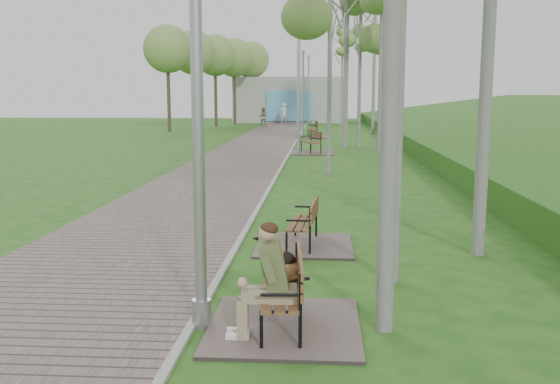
# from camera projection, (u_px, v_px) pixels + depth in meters

# --- Properties ---
(ground) EXTENTS (120.00, 120.00, 0.00)m
(ground) POSITION_uv_depth(u_px,v_px,m) (181.00, 346.00, 6.32)
(ground) COLOR #1C5514
(ground) RESTS_ON ground
(walkway) EXTENTS (3.50, 67.00, 0.04)m
(walkway) POSITION_uv_depth(u_px,v_px,m) (251.00, 151.00, 27.62)
(walkway) COLOR #60514E
(walkway) RESTS_ON ground
(kerb) EXTENTS (0.10, 67.00, 0.05)m
(kerb) POSITION_uv_depth(u_px,v_px,m) (291.00, 151.00, 27.50)
(kerb) COLOR #999993
(kerb) RESTS_ON ground
(building_north) EXTENTS (10.00, 5.20, 4.00)m
(building_north) POSITION_uv_depth(u_px,v_px,m) (291.00, 100.00, 56.34)
(building_north) COLOR #9E9E99
(building_north) RESTS_ON ground
(bench_main) EXTENTS (1.64, 1.82, 1.43)m
(bench_main) POSITION_uv_depth(u_px,v_px,m) (276.00, 294.00, 6.70)
(bench_main) COLOR #60514E
(bench_main) RESTS_ON ground
(bench_second) EXTENTS (1.58, 1.76, 0.97)m
(bench_second) POSITION_uv_depth(u_px,v_px,m) (302.00, 236.00, 10.41)
(bench_second) COLOR #60514E
(bench_second) RESTS_ON ground
(bench_third) EXTENTS (1.93, 2.14, 1.18)m
(bench_third) POSITION_uv_depth(u_px,v_px,m) (311.00, 148.00, 26.82)
(bench_third) COLOR #60514E
(bench_third) RESTS_ON ground
(bench_far) EXTENTS (1.94, 2.16, 1.19)m
(bench_far) POSITION_uv_depth(u_px,v_px,m) (313.00, 133.00, 36.78)
(bench_far) COLOR #60514E
(bench_far) RESTS_ON ground
(lamp_post_near) EXTENTS (0.21, 0.21, 5.49)m
(lamp_post_near) POSITION_uv_depth(u_px,v_px,m) (197.00, 90.00, 6.41)
(lamp_post_near) COLOR #96989D
(lamp_post_near) RESTS_ON ground
(lamp_post_second) EXTENTS (0.22, 0.22, 5.58)m
(lamp_post_second) POSITION_uv_depth(u_px,v_px,m) (299.00, 92.00, 25.79)
(lamp_post_second) COLOR #96989D
(lamp_post_second) RESTS_ON ground
(lamp_post_third) EXTENTS (0.19, 0.19, 4.95)m
(lamp_post_third) POSITION_uv_depth(u_px,v_px,m) (303.00, 98.00, 35.73)
(lamp_post_third) COLOR #96989D
(lamp_post_third) RESTS_ON ground
(lamp_post_far) EXTENTS (0.22, 0.22, 5.75)m
(lamp_post_far) POSITION_uv_depth(u_px,v_px,m) (309.00, 92.00, 52.90)
(lamp_post_far) COLOR #96989D
(lamp_post_far) RESTS_ON ground
(pedestrian_near) EXTENTS (0.73, 0.58, 1.76)m
(pedestrian_near) POSITION_uv_depth(u_px,v_px,m) (284.00, 114.00, 52.18)
(pedestrian_near) COLOR white
(pedestrian_near) RESTS_ON ground
(pedestrian_far) EXTENTS (0.78, 0.64, 1.52)m
(pedestrian_far) POSITION_uv_depth(u_px,v_px,m) (263.00, 117.00, 47.86)
(pedestrian_far) COLOR gray
(pedestrian_far) RESTS_ON ground
(birch_far_b) EXTENTS (2.37, 2.37, 7.41)m
(birch_far_b) POSITION_uv_depth(u_px,v_px,m) (361.00, 23.00, 29.14)
(birch_far_b) COLOR silver
(birch_far_b) RESTS_ON ground
(birch_far_c) EXTENTS (2.68, 2.68, 10.03)m
(birch_far_c) POSITION_uv_depth(u_px,v_px,m) (375.00, 7.00, 38.78)
(birch_far_c) COLOR silver
(birch_far_c) RESTS_ON ground
(birch_distant_a) EXTENTS (2.30, 2.30, 8.03)m
(birch_distant_a) POSITION_uv_depth(u_px,v_px,m) (343.00, 35.00, 40.49)
(birch_distant_a) COLOR silver
(birch_distant_a) RESTS_ON ground
(birch_distant_b) EXTENTS (2.86, 2.86, 9.61)m
(birch_distant_b) POSITION_uv_depth(u_px,v_px,m) (375.00, 36.00, 54.63)
(birch_distant_b) COLOR silver
(birch_distant_b) RESTS_ON ground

